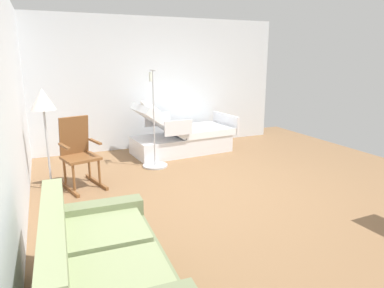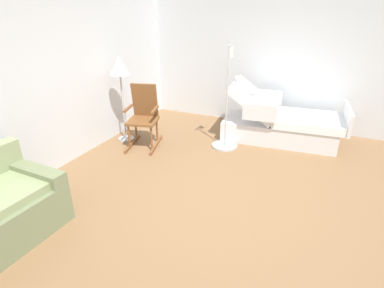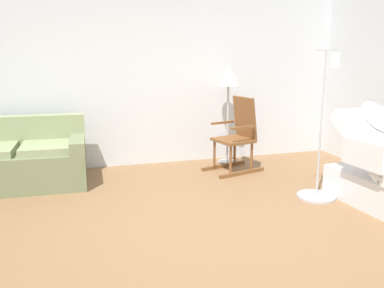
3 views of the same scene
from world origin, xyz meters
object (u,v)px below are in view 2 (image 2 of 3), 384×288
at_px(hospital_bed, 280,123).
at_px(rocking_chair, 144,117).
at_px(iv_pole, 225,133).
at_px(floor_lamp, 120,72).

height_order(hospital_bed, rocking_chair, hospital_bed).
bearing_deg(iv_pole, floor_lamp, 104.58).
bearing_deg(rocking_chair, iv_pole, -70.72).
distance_m(hospital_bed, rocking_chair, 2.41).
bearing_deg(floor_lamp, iv_pole, -75.42).
distance_m(hospital_bed, iv_pole, 1.05).
relative_size(rocking_chair, iv_pole, 0.62).
relative_size(floor_lamp, iv_pole, 0.88).
bearing_deg(hospital_bed, rocking_chair, 118.53).
bearing_deg(iv_pole, rocking_chair, 109.28).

